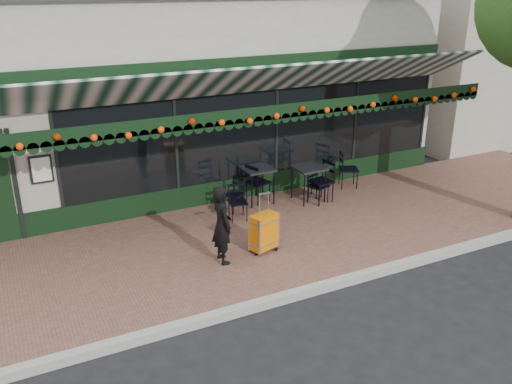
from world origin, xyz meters
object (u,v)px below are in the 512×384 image
woman (222,224)px  chair_a_front (318,186)px  cafe_table_a (309,170)px  cafe_table_b (258,171)px  chair_b_right (258,183)px  chair_a_right (349,170)px  suitcase (264,232)px  chair_a_left (321,182)px  chair_b_left (233,195)px  chair_b_front (238,203)px

woman → chair_a_front: woman is taller
cafe_table_a → cafe_table_b: bearing=158.1°
cafe_table_b → chair_b_right: (0.03, 0.02, -0.28)m
chair_a_right → suitcase: bearing=146.0°
cafe_table_b → chair_a_front: 1.40m
chair_b_right → suitcase: bearing=138.5°
cafe_table_a → chair_a_left: chair_a_left is taller
suitcase → chair_b_left: 1.99m
chair_b_front → suitcase: bearing=-85.7°
chair_a_left → chair_b_front: 2.10m
woman → chair_b_right: woman is taller
woman → suitcase: 0.90m
woman → chair_b_right: (1.83, 2.24, -0.27)m
chair_a_front → chair_a_right: bearing=5.2°
suitcase → chair_a_left: size_ratio=1.22×
woman → cafe_table_b: (1.81, 2.22, 0.01)m
chair_a_right → chair_b_right: chair_b_right is taller
chair_b_front → chair_a_front: bearing=11.3°
cafe_table_a → suitcase: bearing=-139.0°
chair_a_right → chair_b_front: bearing=124.2°
chair_a_left → cafe_table_b: bearing=-122.8°
chair_a_right → chair_b_left: size_ratio=1.18×
chair_a_right → chair_a_front: 1.33m
cafe_table_a → chair_b_left: bearing=173.6°
suitcase → chair_b_right: 2.44m
woman → cafe_table_b: 2.86m
chair_a_front → chair_b_front: (-2.00, -0.03, -0.02)m
cafe_table_b → chair_b_right: size_ratio=0.91×
chair_a_left → chair_a_right: (1.12, 0.50, -0.03)m
woman → chair_a_right: size_ratio=1.63×
suitcase → cafe_table_a: suitcase is taller
chair_b_right → chair_a_right: bearing=-110.7°
woman → chair_b_left: woman is taller
cafe_table_a → chair_b_left: size_ratio=1.07×
chair_b_left → suitcase: bearing=-27.3°
chair_a_left → chair_b_right: bearing=-124.0°
chair_a_left → cafe_table_a: bearing=-138.9°
cafe_table_b → chair_b_front: bearing=-139.6°
suitcase → chair_b_front: (0.17, 1.52, -0.01)m
suitcase → cafe_table_b: bearing=48.7°
chair_b_left → chair_b_right: (0.73, 0.25, 0.07)m
chair_a_right → chair_b_right: size_ratio=0.98×
chair_a_front → chair_b_right: bearing=131.1°
cafe_table_b → woman: bearing=-129.1°
woman → chair_b_left: bearing=-28.4°
chair_a_left → chair_b_right: (-1.26, 0.64, -0.02)m
cafe_table_a → chair_a_front: 0.42m
suitcase → chair_a_front: 2.66m
cafe_table_b → suitcase: bearing=-113.7°
cafe_table_a → chair_b_right: bearing=156.7°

